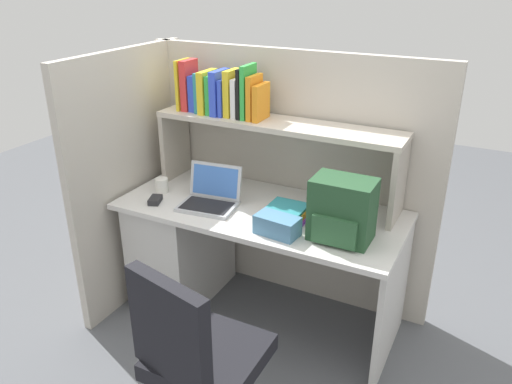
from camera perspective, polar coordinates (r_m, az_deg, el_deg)
name	(u,v)px	position (r m, az deg, el deg)	size (l,w,h in m)	color
ground_plane	(260,315)	(3.22, 0.42, -13.61)	(8.00, 8.00, 0.00)	#595B60
desk	(204,243)	(3.16, -5.91, -5.75)	(1.60, 0.70, 0.73)	silver
cubicle_partition_rear	(288,178)	(3.13, 3.58, 1.59)	(1.84, 0.05, 1.55)	#BCB5A8
cubicle_partition_left	(133,178)	(3.22, -13.59, 1.58)	(0.05, 1.06, 1.55)	#BCB5A8
overhead_hutch	(276,138)	(2.87, 2.28, 6.04)	(1.44, 0.28, 0.45)	#B3A99C
reference_books_on_shelf	(221,93)	(2.97, -3.95, 11.06)	(0.54, 0.18, 0.30)	yellow
laptop	(211,197)	(2.87, -5.12, -0.55)	(0.34, 0.29, 0.22)	#B7BABF
backpack	(342,211)	(2.50, 9.62, -2.09)	(0.30, 0.22, 0.31)	#264C2D
computer_mouse	(155,200)	(2.96, -11.24, -0.88)	(0.06, 0.10, 0.03)	#262628
paper_cup	(162,185)	(3.08, -10.52, 0.75)	(0.08, 0.08, 0.09)	white
tissue_box	(277,225)	(2.55, 2.39, -3.76)	(0.22, 0.12, 0.10)	teal
desk_book_stack	(287,213)	(2.71, 3.52, -2.34)	(0.21, 0.20, 0.07)	purple
office_chair	(200,374)	(2.29, -6.26, -19.62)	(0.52, 0.53, 0.93)	black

